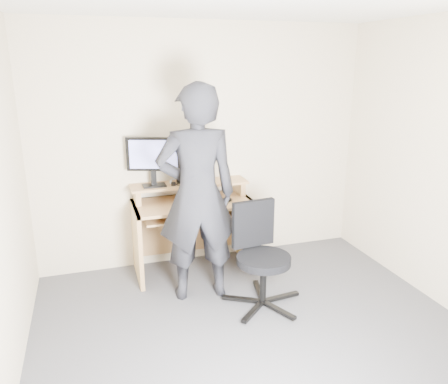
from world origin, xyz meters
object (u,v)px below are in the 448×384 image
monitor (153,157)px  desk (192,218)px  person (197,195)px  office_chair (260,252)px

monitor → desk: bearing=11.2°
person → monitor: bearing=-61.4°
office_chair → person: 0.75m
office_chair → person: person is taller
monitor → person: person is taller
desk → person: 0.72m
desk → person: person is taller
desk → monitor: size_ratio=2.38×
office_chair → desk: bearing=108.3°
monitor → person: size_ratio=0.26×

